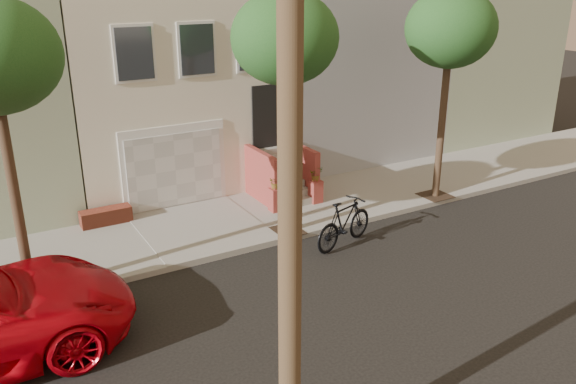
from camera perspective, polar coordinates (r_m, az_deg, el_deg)
ground at (r=12.80m, az=4.64°, el=-11.58°), size 90.00×90.00×0.00m
sidewalk at (r=16.92m, az=-5.67°, el=-2.99°), size 40.00×3.70×0.15m
house_row at (r=21.24m, az=-12.75°, el=11.48°), size 33.10×11.70×7.00m
tree_mid at (r=14.77m, az=-0.30°, el=14.55°), size 2.70×2.57×6.30m
tree_right at (r=18.13m, az=15.51°, el=14.93°), size 2.70×2.57×6.30m
motorcycle at (r=15.46m, az=5.51°, el=-2.99°), size 2.24×1.21×1.30m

